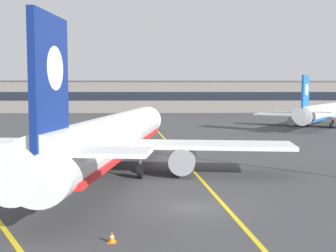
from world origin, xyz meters
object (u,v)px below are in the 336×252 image
object	(u,v)px
airliner_foreground	(115,137)
safety_cone_by_nose_gear	(125,148)
safety_cone_by_tail	(112,237)
airliner_background	(321,113)

from	to	relation	value
airliner_foreground	safety_cone_by_nose_gear	size ratio (longest dim) A/B	75.39
safety_cone_by_nose_gear	safety_cone_by_tail	distance (m)	34.02
airliner_foreground	safety_cone_by_tail	world-z (taller)	airliner_foreground
airliner_foreground	safety_cone_by_nose_gear	distance (m)	16.31
airliner_background	safety_cone_by_tail	distance (m)	75.80
safety_cone_by_nose_gear	safety_cone_by_tail	world-z (taller)	same
safety_cone_by_nose_gear	airliner_foreground	bearing A→B (deg)	-89.57
airliner_foreground	safety_cone_by_tail	size ratio (longest dim) A/B	75.39
airliner_background	safety_cone_by_tail	world-z (taller)	airliner_background
safety_cone_by_tail	safety_cone_by_nose_gear	bearing A→B (deg)	92.62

